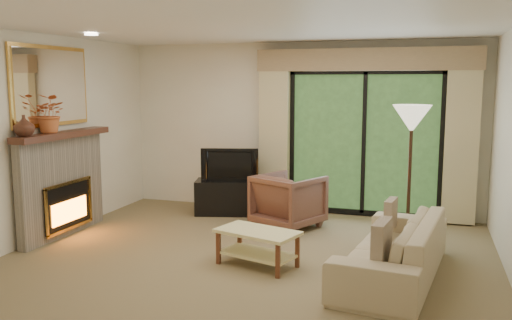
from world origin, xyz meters
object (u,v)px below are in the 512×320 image
(armchair, at_px, (288,201))
(coffee_table, at_px, (258,248))
(sofa, at_px, (393,248))
(media_console, at_px, (230,197))

(armchair, distance_m, coffee_table, 1.66)
(armchair, bearing_deg, sofa, 159.57)
(armchair, xyz_separation_m, sofa, (1.51, -1.57, -0.06))
(sofa, bearing_deg, armchair, -128.71)
(media_console, distance_m, armchair, 1.15)
(armchair, xyz_separation_m, coffee_table, (0.07, -1.65, -0.17))
(media_console, xyz_separation_m, armchair, (1.04, -0.48, 0.11))
(armchair, height_order, sofa, armchair)
(media_console, xyz_separation_m, coffee_table, (1.11, -2.13, -0.06))
(media_console, relative_size, armchair, 1.27)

